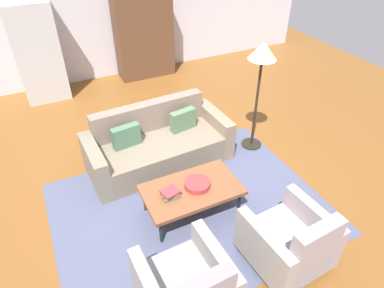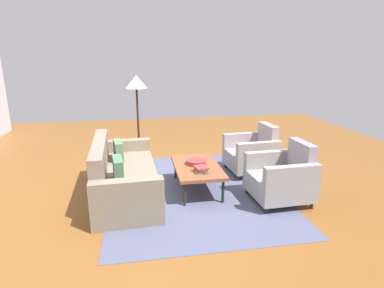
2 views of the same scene
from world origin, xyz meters
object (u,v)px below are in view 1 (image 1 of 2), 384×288
object	(u,v)px
armchair_right	(291,244)
floor_lamp	(262,61)
couch	(157,144)
fruit_bowl	(197,184)
refrigerator	(38,52)
cabinet	(144,35)
coffee_table	(192,190)
book_stack	(170,193)

from	to	relation	value
armchair_right	floor_lamp	bearing A→B (deg)	62.10
couch	floor_lamp	bearing A→B (deg)	165.90
armchair_right	floor_lamp	xyz separation A→B (m)	(0.91, 2.05, 1.10)
fruit_bowl	refrigerator	world-z (taller)	refrigerator
couch	fruit_bowl	xyz separation A→B (m)	(0.08, -1.19, 0.15)
floor_lamp	couch	bearing A→B (deg)	168.64
couch	cabinet	distance (m)	3.23
coffee_table	fruit_bowl	distance (m)	0.10
couch	book_stack	xyz separation A→B (m)	(-0.28, -1.19, 0.16)
armchair_right	book_stack	distance (m)	1.47
refrigerator	fruit_bowl	bearing A→B (deg)	-72.14
coffee_table	refrigerator	world-z (taller)	refrigerator
coffee_table	fruit_bowl	world-z (taller)	fruit_bowl
armchair_right	book_stack	bearing A→B (deg)	123.45
armchair_right	fruit_bowl	size ratio (longest dim) A/B	2.77
cabinet	floor_lamp	distance (m)	3.44
refrigerator	coffee_table	bearing A→B (deg)	-73.12
armchair_right	book_stack	xyz separation A→B (m)	(-0.89, 1.16, 0.10)
fruit_bowl	refrigerator	distance (m)	4.36
book_stack	armchair_right	bearing A→B (deg)	-52.51
refrigerator	floor_lamp	xyz separation A→B (m)	(2.76, -3.24, 0.52)
fruit_bowl	floor_lamp	size ratio (longest dim) A/B	0.18
coffee_table	cabinet	size ratio (longest dim) A/B	0.67
armchair_right	couch	bearing A→B (deg)	100.47
fruit_bowl	book_stack	size ratio (longest dim) A/B	1.34
couch	floor_lamp	distance (m)	1.93
floor_lamp	coffee_table	bearing A→B (deg)	-149.72
armchair_right	coffee_table	bearing A→B (deg)	113.37
coffee_table	book_stack	size ratio (longest dim) A/B	5.08
cabinet	floor_lamp	size ratio (longest dim) A/B	1.05
coffee_table	cabinet	xyz separation A→B (m)	(0.89, 4.23, 0.53)
coffee_table	fruit_bowl	bearing A→B (deg)	-0.00
fruit_bowl	book_stack	distance (m)	0.36
coffee_table	armchair_right	distance (m)	1.31
book_stack	refrigerator	bearing A→B (deg)	103.16
coffee_table	cabinet	world-z (taller)	cabinet
couch	coffee_table	size ratio (longest dim) A/B	1.78
refrigerator	floor_lamp	world-z (taller)	refrigerator
coffee_table	armchair_right	bearing A→B (deg)	-62.59
book_stack	couch	bearing A→B (deg)	76.72
refrigerator	cabinet	bearing A→B (deg)	2.79
coffee_table	refrigerator	bearing A→B (deg)	106.88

